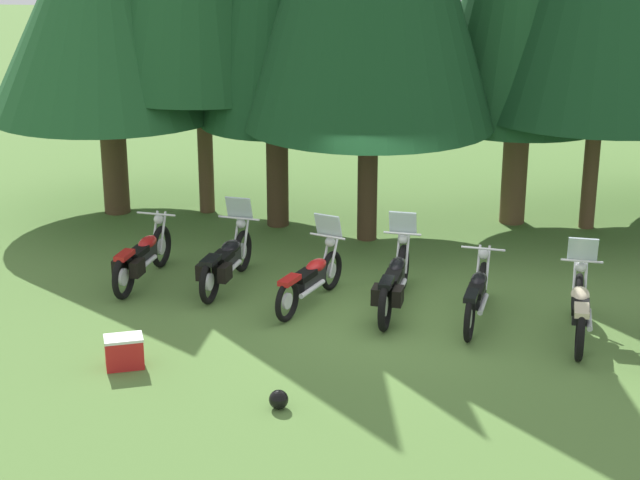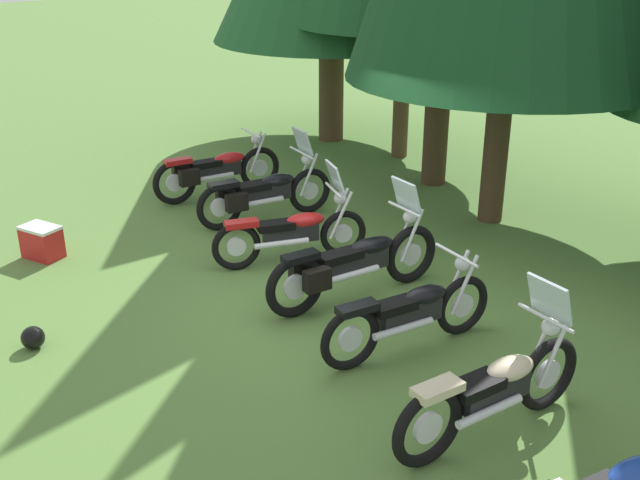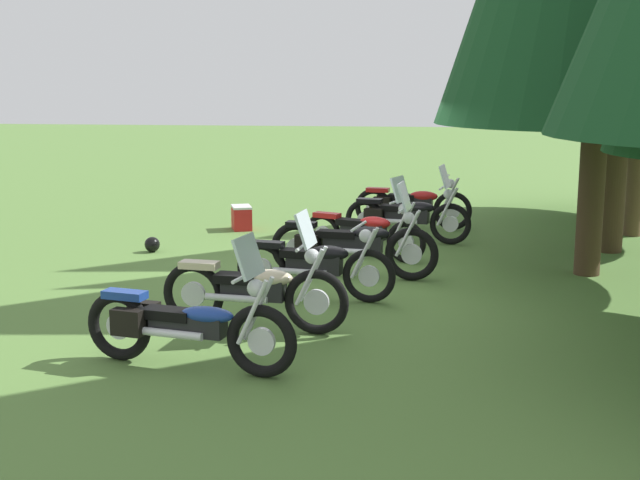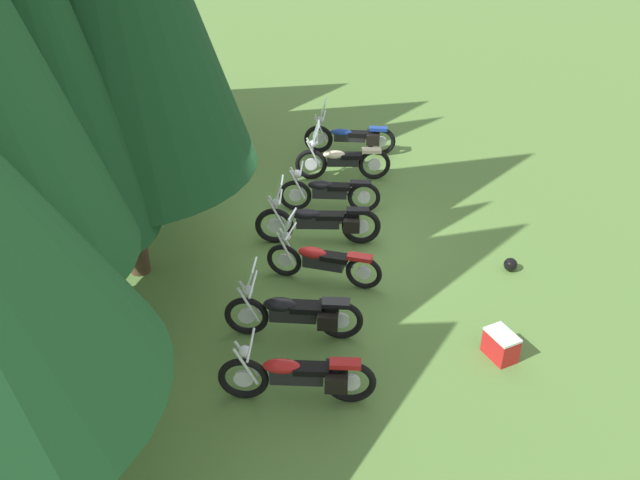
% 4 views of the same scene
% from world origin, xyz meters
% --- Properties ---
extents(ground_plane, '(80.00, 80.00, 0.00)m').
position_xyz_m(ground_plane, '(0.00, 0.00, 0.00)').
color(ground_plane, '#547A38').
extents(motorcycle_0, '(0.78, 2.25, 1.02)m').
position_xyz_m(motorcycle_0, '(-4.14, 0.78, 0.46)').
color(motorcycle_0, black).
rests_on(motorcycle_0, ground_plane).
extents(motorcycle_1, '(0.86, 2.22, 1.37)m').
position_xyz_m(motorcycle_1, '(-2.71, 0.74, 0.48)').
color(motorcycle_1, black).
rests_on(motorcycle_1, ground_plane).
extents(motorcycle_2, '(0.96, 2.02, 1.34)m').
position_xyz_m(motorcycle_2, '(-1.24, 0.15, 0.46)').
color(motorcycle_2, black).
rests_on(motorcycle_2, ground_plane).
extents(motorcycle_3, '(0.72, 2.45, 1.39)m').
position_xyz_m(motorcycle_3, '(0.07, 0.05, 0.49)').
color(motorcycle_3, black).
rests_on(motorcycle_3, ground_plane).
extents(motorcycle_4, '(0.68, 2.14, 1.00)m').
position_xyz_m(motorcycle_4, '(1.33, -0.29, 0.45)').
color(motorcycle_4, black).
rests_on(motorcycle_4, ground_plane).
extents(motorcycle_5, '(0.62, 2.20, 1.38)m').
position_xyz_m(motorcycle_5, '(2.80, -0.76, 0.48)').
color(motorcycle_5, black).
rests_on(motorcycle_5, ground_plane).
extents(picnic_cooler, '(0.61, 0.50, 0.45)m').
position_xyz_m(picnic_cooler, '(-3.56, -2.39, 0.23)').
color(picnic_cooler, red).
rests_on(picnic_cooler, ground_plane).
extents(dropped_helmet, '(0.25, 0.25, 0.25)m').
position_xyz_m(dropped_helmet, '(-1.27, -3.37, 0.13)').
color(dropped_helmet, black).
rests_on(dropped_helmet, ground_plane).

